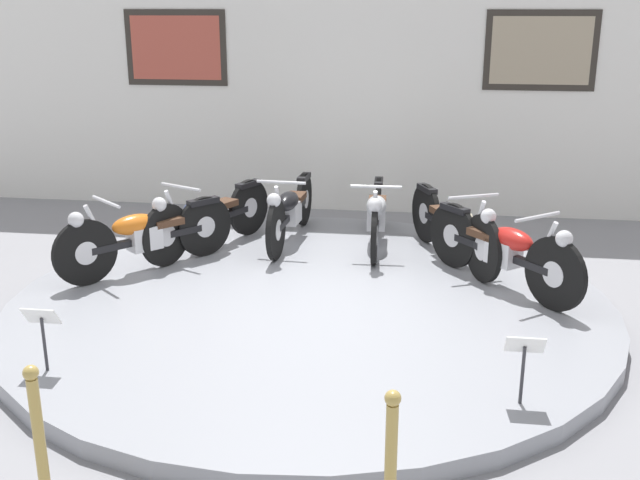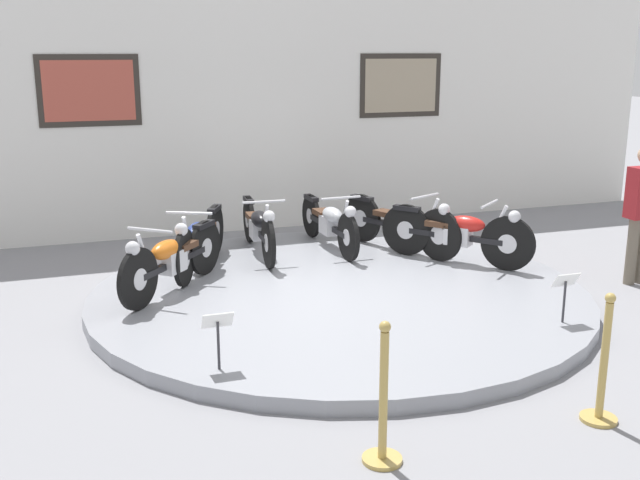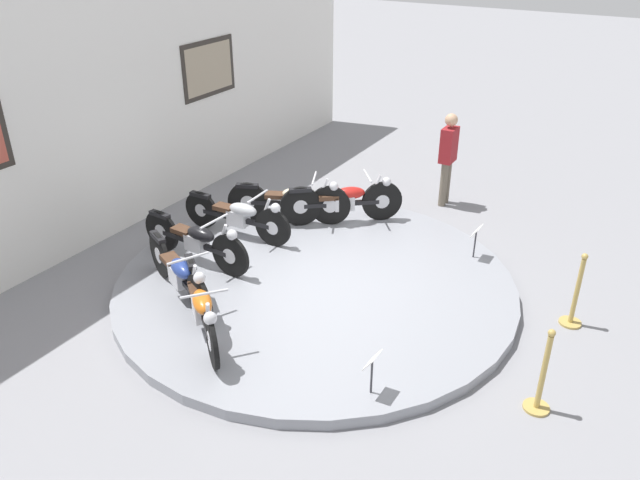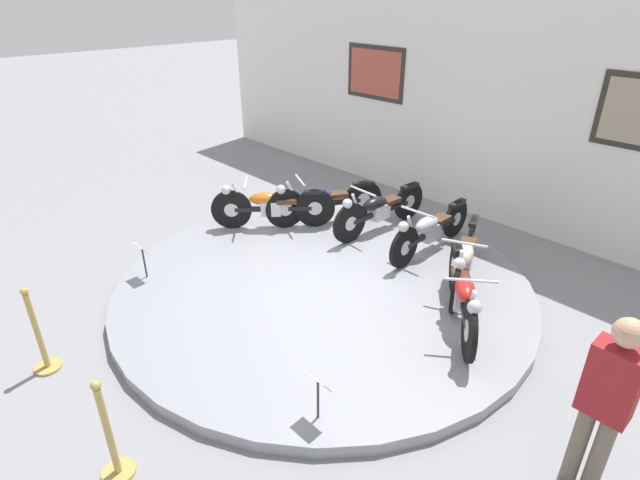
# 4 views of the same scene
# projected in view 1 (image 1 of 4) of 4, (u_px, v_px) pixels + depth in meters

# --- Properties ---
(ground_plane) EXTENTS (60.00, 60.00, 0.00)m
(ground_plane) POSITION_uv_depth(u_px,v_px,m) (310.00, 312.00, 6.98)
(ground_plane) COLOR gray
(display_platform) EXTENTS (5.54, 5.54, 0.14)m
(display_platform) POSITION_uv_depth(u_px,v_px,m) (310.00, 305.00, 6.96)
(display_platform) COLOR gray
(display_platform) RESTS_ON ground_plane
(back_wall) EXTENTS (14.00, 0.22, 3.98)m
(back_wall) POSITION_uv_depth(u_px,v_px,m) (353.00, 64.00, 9.95)
(back_wall) COLOR white
(back_wall) RESTS_ON ground_plane
(motorcycle_orange) EXTENTS (1.34, 1.56, 0.80)m
(motorcycle_orange) POSITION_uv_depth(u_px,v_px,m) (144.00, 233.00, 7.55)
(motorcycle_orange) COLOR black
(motorcycle_orange) RESTS_ON display_platform
(motorcycle_blue) EXTENTS (0.93, 1.83, 0.80)m
(motorcycle_blue) POSITION_uv_depth(u_px,v_px,m) (207.00, 216.00, 8.19)
(motorcycle_blue) COLOR black
(motorcycle_blue) RESTS_ON display_platform
(motorcycle_black) EXTENTS (0.54, 1.99, 0.80)m
(motorcycle_black) POSITION_uv_depth(u_px,v_px,m) (290.00, 209.00, 8.49)
(motorcycle_black) COLOR black
(motorcycle_black) RESTS_ON display_platform
(motorcycle_silver) EXTENTS (0.54, 1.96, 0.78)m
(motorcycle_silver) POSITION_uv_depth(u_px,v_px,m) (376.00, 213.00, 8.36)
(motorcycle_silver) COLOR black
(motorcycle_silver) RESTS_ON display_platform
(motorcycle_cream) EXTENTS (0.89, 1.86, 0.81)m
(motorcycle_cream) POSITION_uv_depth(u_px,v_px,m) (454.00, 225.00, 7.83)
(motorcycle_cream) COLOR black
(motorcycle_cream) RESTS_ON display_platform
(motorcycle_red) EXTENTS (1.32, 1.60, 0.81)m
(motorcycle_red) POSITION_uv_depth(u_px,v_px,m) (504.00, 248.00, 7.07)
(motorcycle_red) COLOR black
(motorcycle_red) RESTS_ON display_platform
(info_placard_front_left) EXTENTS (0.26, 0.11, 0.51)m
(info_placard_front_left) POSITION_uv_depth(u_px,v_px,m) (42.00, 325.00, 5.44)
(info_placard_front_left) COLOR #333338
(info_placard_front_left) RESTS_ON display_platform
(info_placard_front_centre) EXTENTS (0.26, 0.11, 0.51)m
(info_placard_front_centre) POSITION_uv_depth(u_px,v_px,m) (524.00, 354.00, 4.99)
(info_placard_front_centre) COLOR #333338
(info_placard_front_centre) RESTS_ON display_platform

